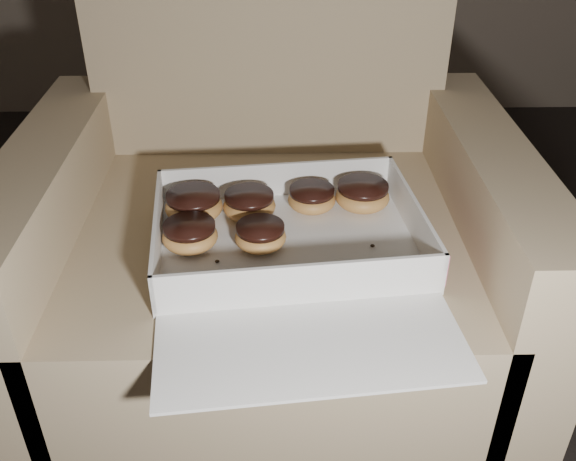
% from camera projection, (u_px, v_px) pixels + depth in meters
% --- Properties ---
extents(armchair, '(0.85, 0.71, 0.88)m').
position_uv_depth(armchair, '(270.00, 258.00, 1.19)').
color(armchair, '#9E8664').
rests_on(armchair, floor).
extents(bakery_box, '(0.45, 0.52, 0.07)m').
position_uv_depth(bakery_box, '(294.00, 253.00, 0.97)').
color(bakery_box, white).
rests_on(bakery_box, armchair).
extents(donut_a, '(0.09, 0.09, 0.04)m').
position_uv_depth(donut_a, '(249.00, 204.00, 1.06)').
color(donut_a, '#C88C46').
rests_on(donut_a, bakery_box).
extents(donut_b, '(0.10, 0.10, 0.05)m').
position_uv_depth(donut_b, '(194.00, 205.00, 1.06)').
color(donut_b, '#C88C46').
rests_on(donut_b, bakery_box).
extents(donut_c, '(0.09, 0.09, 0.05)m').
position_uv_depth(donut_c, '(362.00, 195.00, 1.09)').
color(donut_c, '#C88C46').
rests_on(donut_c, bakery_box).
extents(donut_d, '(0.08, 0.08, 0.04)m').
position_uv_depth(donut_d, '(260.00, 235.00, 0.99)').
color(donut_d, '#C88C46').
rests_on(donut_d, bakery_box).
extents(donut_e, '(0.08, 0.08, 0.04)m').
position_uv_depth(donut_e, '(312.00, 198.00, 1.08)').
color(donut_e, '#C88C46').
rests_on(donut_e, bakery_box).
extents(donut_f, '(0.09, 0.09, 0.04)m').
position_uv_depth(donut_f, '(190.00, 235.00, 0.99)').
color(donut_f, '#C88C46').
rests_on(donut_f, bakery_box).
extents(crumb_a, '(0.01, 0.01, 0.00)m').
position_uv_depth(crumb_a, '(217.00, 261.00, 0.96)').
color(crumb_a, black).
rests_on(crumb_a, bakery_box).
extents(crumb_b, '(0.01, 0.01, 0.00)m').
position_uv_depth(crumb_b, '(251.00, 249.00, 0.99)').
color(crumb_b, black).
rests_on(crumb_b, bakery_box).
extents(crumb_c, '(0.01, 0.01, 0.00)m').
position_uv_depth(crumb_c, '(373.00, 246.00, 1.00)').
color(crumb_c, black).
rests_on(crumb_c, bakery_box).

